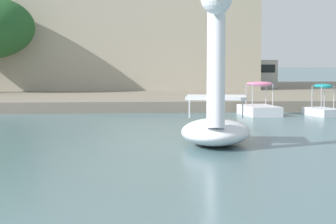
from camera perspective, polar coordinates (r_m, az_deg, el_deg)
The scene contains 6 objects.
shore_bank_far at distance 40.77m, azimuth -5.94°, elevation 1.83°, with size 142.61×27.03×0.50m, color slate.
swan_boat at distance 16.65m, azimuth 4.51°, elevation 0.24°, with size 2.40×3.63×4.29m.
pedal_boat_pink at distance 26.51m, azimuth 8.54°, elevation 0.56°, with size 1.56×2.43×1.45m.
pedal_boat_teal at distance 26.89m, azimuth 14.29°, elevation 0.49°, with size 1.43×2.01×1.36m.
parked_van at distance 42.18m, azimuth 6.85°, elevation 3.67°, with size 4.88×2.23×1.92m.
apartment_block at distance 44.15m, azimuth -6.87°, elevation 9.53°, with size 21.21×12.42×11.03m, color #B2A893.
Camera 1 is at (1.24, -4.09, 2.29)m, focal length 65.04 mm.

